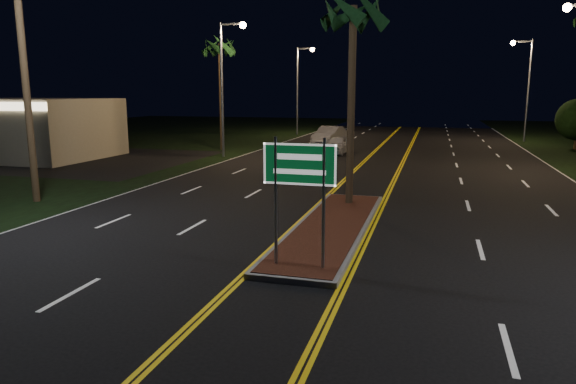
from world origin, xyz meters
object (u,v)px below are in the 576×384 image
(palm_median, at_px, (353,12))
(car_far, at_px, (330,134))
(median_island, at_px, (332,227))
(highway_sign, at_px, (299,177))
(palm_left_far, at_px, (220,47))
(car_near, at_px, (338,143))
(commercial_building, at_px, (0,128))
(streetlight_left_far, at_px, (301,80))
(streetlight_left_mid, at_px, (227,74))
(streetlight_right_far, at_px, (525,78))

(palm_median, height_order, car_far, palm_median)
(median_island, relative_size, highway_sign, 3.20)
(median_island, height_order, palm_median, palm_median)
(highway_sign, distance_m, palm_left_far, 28.77)
(palm_median, relative_size, car_near, 1.85)
(car_far, bearing_deg, commercial_building, -137.29)
(streetlight_left_far, bearing_deg, streetlight_left_mid, -90.00)
(highway_sign, relative_size, car_far, 0.58)
(commercial_building, bearing_deg, palm_median, -20.05)
(median_island, distance_m, car_near, 21.32)
(median_island, height_order, palm_left_far, palm_left_far)
(median_island, relative_size, car_near, 2.28)
(median_island, distance_m, commercial_building, 29.13)
(streetlight_left_far, bearing_deg, car_near, -66.48)
(median_island, xyz_separation_m, highway_sign, (0.00, -4.20, 2.32))
(car_far, bearing_deg, streetlight_left_mid, -108.62)
(median_island, distance_m, palm_left_far, 25.76)
(streetlight_right_far, bearing_deg, car_near, -135.53)
(streetlight_left_mid, bearing_deg, commercial_building, -165.39)
(palm_median, relative_size, palm_left_far, 0.94)
(streetlight_left_mid, bearing_deg, median_island, -58.02)
(highway_sign, bearing_deg, palm_left_far, 116.92)
(streetlight_left_far, height_order, car_far, streetlight_left_far)
(car_near, distance_m, car_far, 6.40)
(streetlight_left_mid, distance_m, streetlight_right_far, 27.83)
(palm_left_far, bearing_deg, streetlight_left_far, 82.22)
(streetlight_left_mid, xyz_separation_m, palm_median, (10.61, -13.50, 1.62))
(highway_sign, height_order, car_near, highway_sign)
(commercial_building, height_order, streetlight_left_mid, streetlight_left_mid)
(streetlight_right_far, distance_m, car_near, 20.58)
(median_island, xyz_separation_m, palm_median, (0.00, 3.50, 7.19))
(streetlight_left_mid, height_order, streetlight_right_far, same)
(streetlight_left_mid, height_order, car_far, streetlight_left_mid)
(palm_median, bearing_deg, median_island, -90.00)
(car_far, bearing_deg, highway_sign, -71.91)
(streetlight_left_mid, xyz_separation_m, streetlight_left_far, (0.00, 20.00, 0.00))
(streetlight_left_far, height_order, palm_left_far, streetlight_left_far)
(palm_left_far, bearing_deg, highway_sign, -63.08)
(streetlight_right_far, bearing_deg, highway_sign, -105.15)
(palm_median, xyz_separation_m, car_far, (-5.52, 23.62, -6.35))
(palm_left_far, relative_size, car_far, 1.59)
(streetlight_right_far, xyz_separation_m, palm_left_far, (-23.41, -14.00, 2.09))
(commercial_building, bearing_deg, streetlight_left_mid, 14.61)
(streetlight_left_mid, height_order, car_near, streetlight_left_mid)
(streetlight_left_mid, bearing_deg, palm_median, -51.83)
(highway_sign, height_order, palm_left_far, palm_left_far)
(commercial_building, relative_size, streetlight_left_mid, 1.67)
(streetlight_left_mid, bearing_deg, streetlight_left_far, 90.00)
(car_near, xyz_separation_m, car_far, (-1.87, 6.12, 0.17))
(median_island, xyz_separation_m, streetlight_right_far, (10.61, 35.00, 5.57))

